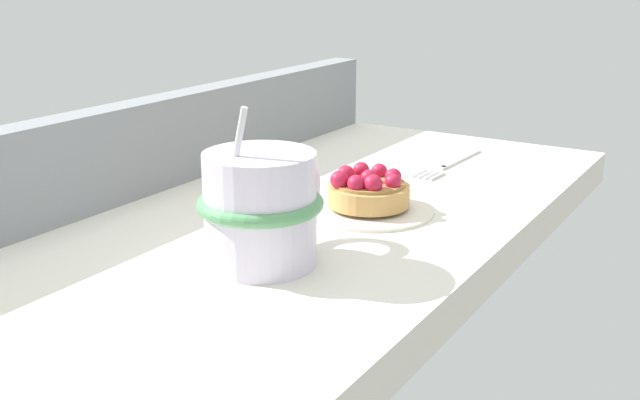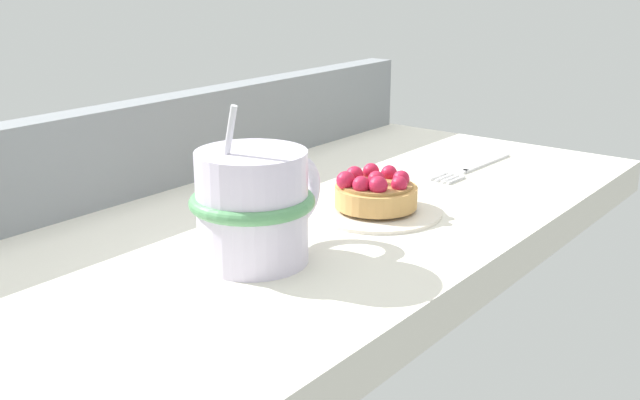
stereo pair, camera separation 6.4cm
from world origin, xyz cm
name	(u,v)px [view 1 (the left image)]	position (x,y,z in cm)	size (l,w,h in cm)	color
ground_plane	(308,227)	(0.00, 0.00, -1.80)	(74.73, 37.77, 3.60)	silver
window_rail_back	(169,139)	(0.00, 17.23, 4.57)	(73.24, 3.31, 9.15)	gray
dessert_plate	(368,208)	(2.37, -5.13, 0.31)	(12.25, 12.25, 0.66)	silver
raspberry_tart	(368,190)	(2.32, -5.09, 2.08)	(7.62, 7.62, 3.53)	tan
coffee_mug	(262,207)	(-13.01, -4.26, 4.46)	(12.93, 9.64, 12.52)	silver
dessert_fork	(451,163)	(21.97, -5.17, 0.30)	(15.35, 2.59, 0.60)	silver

